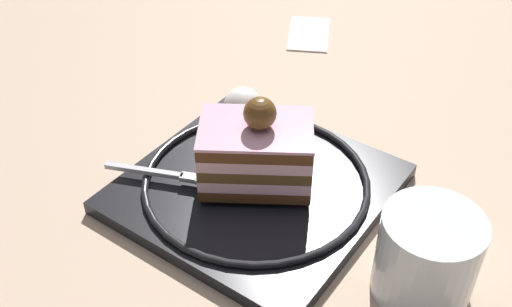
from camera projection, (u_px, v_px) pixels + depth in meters
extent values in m
plane|color=tan|center=(256.00, 184.00, 0.62)|extent=(2.40, 2.40, 0.00)
cube|color=black|center=(256.00, 189.00, 0.60)|extent=(0.26, 0.26, 0.01)
torus|color=black|center=(256.00, 180.00, 0.59)|extent=(0.24, 0.24, 0.01)
cube|color=#56331A|center=(256.00, 174.00, 0.59)|extent=(0.12, 0.11, 0.01)
cube|color=silver|center=(256.00, 164.00, 0.58)|extent=(0.12, 0.11, 0.01)
cube|color=brown|center=(256.00, 155.00, 0.57)|extent=(0.12, 0.11, 0.01)
cube|color=beige|center=(256.00, 145.00, 0.57)|extent=(0.12, 0.11, 0.01)
cube|color=#57331A|center=(256.00, 135.00, 0.56)|extent=(0.12, 0.11, 0.01)
cube|color=#F1B3CC|center=(256.00, 128.00, 0.55)|extent=(0.12, 0.11, 0.00)
sphere|color=brown|center=(260.00, 113.00, 0.54)|extent=(0.03, 0.03, 0.03)
ellipsoid|color=white|center=(243.00, 108.00, 0.64)|extent=(0.04, 0.04, 0.05)
cube|color=silver|center=(144.00, 171.00, 0.60)|extent=(0.08, 0.03, 0.00)
cube|color=silver|center=(189.00, 177.00, 0.59)|extent=(0.02, 0.01, 0.00)
cube|color=silver|center=(209.00, 184.00, 0.58)|extent=(0.03, 0.01, 0.00)
cube|color=silver|center=(210.00, 182.00, 0.58)|extent=(0.03, 0.01, 0.00)
cube|color=silver|center=(211.00, 180.00, 0.59)|extent=(0.03, 0.01, 0.00)
cube|color=silver|center=(212.00, 177.00, 0.59)|extent=(0.03, 0.01, 0.00)
cylinder|color=silver|center=(427.00, 256.00, 0.49)|extent=(0.08, 0.08, 0.08)
cylinder|color=silver|center=(424.00, 269.00, 0.50)|extent=(0.07, 0.07, 0.04)
cube|color=silver|center=(309.00, 33.00, 0.86)|extent=(0.09, 0.11, 0.00)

